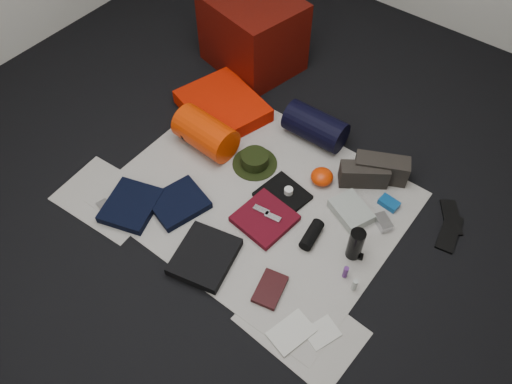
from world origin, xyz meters
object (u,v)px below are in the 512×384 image
Objects in this scene: water_bottle at (356,244)px; paperback_book at (270,289)px; sleeping_pad at (223,106)px; navy_duffel at (315,126)px; compact_camera at (383,222)px; red_cabinet at (253,33)px; stuff_sack at (206,133)px.

paperback_book is (-0.23, -0.45, -0.09)m from water_bottle.
sleeping_pad is 1.36m from paperback_book.
navy_duffel is 1.13m from paperback_book.
compact_camera is (0.68, -0.33, -0.08)m from navy_duffel.
compact_camera is (1.46, -0.69, -0.23)m from red_cabinet.
navy_duffel is at bearing 15.74° from sleeping_pad.
compact_camera is at bearing -26.97° from navy_duffel.
water_bottle is (0.65, -0.60, 0.00)m from navy_duffel.
paperback_book is at bearing -116.88° from water_bottle.
stuff_sack is at bearing -137.75° from navy_duffel.
red_cabinet reaches higher than compact_camera.
stuff_sack is at bearing 135.21° from paperback_book.
red_cabinet reaches higher than paperback_book.
stuff_sack is 1.20m from compact_camera.
water_bottle reaches higher than sleeping_pad.
paperback_book is at bearing -37.63° from red_cabinet.
water_bottle reaches higher than paperback_book.
stuff_sack is 0.98× the size of navy_duffel.
stuff_sack is 0.69m from navy_duffel.
water_bottle is at bearing -22.08° from red_cabinet.
compact_camera is at bearing 7.29° from stuff_sack.
water_bottle is (1.27, -0.42, 0.05)m from sleeping_pad.
water_bottle is at bearing 49.73° from paperback_book.
red_cabinet reaches higher than water_bottle.
compact_camera is at bearing 83.04° from water_bottle.
stuff_sack is 1.09m from paperback_book.
navy_duffel is (0.62, 0.18, 0.05)m from sleeping_pad.
sleeping_pad is 1.31m from compact_camera.
stuff_sack reaches higher than navy_duffel.
stuff_sack reaches higher than water_bottle.
sleeping_pad is 0.65m from navy_duffel.
water_bottle is 0.28m from compact_camera.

